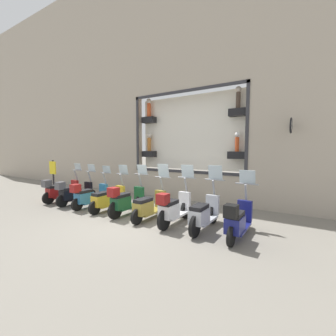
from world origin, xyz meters
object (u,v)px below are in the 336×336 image
(scooter_silver_1, at_px, (204,214))
(scooter_green_4, at_px, (126,201))
(scooter_red_8, at_px, (60,191))
(scooter_navy_0, at_px, (237,220))
(scooter_olive_3, at_px, (149,206))
(scooter_black_7, at_px, (74,193))
(scooter_white_2, at_px, (173,208))
(scooter_teal_6, at_px, (89,196))
(scooter_yellow_5, at_px, (107,199))
(shop_sign_post, at_px, (53,178))

(scooter_silver_1, distance_m, scooter_green_4, 2.73)
(scooter_red_8, bearing_deg, scooter_navy_0, -90.01)
(scooter_olive_3, bearing_deg, scooter_black_7, 91.06)
(scooter_silver_1, bearing_deg, scooter_red_8, 90.65)
(scooter_white_2, relative_size, scooter_teal_6, 1.01)
(scooter_yellow_5, bearing_deg, scooter_red_8, 91.30)
(scooter_white_2, xyz_separation_m, scooter_green_4, (-0.00, 1.82, -0.00))
(scooter_navy_0, relative_size, scooter_black_7, 1.00)
(scooter_white_2, distance_m, scooter_green_4, 1.82)
(scooter_navy_0, bearing_deg, scooter_yellow_5, 89.20)
(scooter_green_4, distance_m, scooter_teal_6, 1.82)
(scooter_navy_0, relative_size, scooter_silver_1, 0.99)
(scooter_teal_6, relative_size, shop_sign_post, 1.06)
(scooter_teal_6, bearing_deg, scooter_silver_1, -89.00)
(scooter_green_4, relative_size, shop_sign_post, 1.07)
(scooter_white_2, relative_size, scooter_yellow_5, 1.01)
(scooter_silver_1, height_order, shop_sign_post, scooter_silver_1)
(scooter_navy_0, relative_size, scooter_red_8, 1.00)
(scooter_olive_3, relative_size, scooter_black_7, 1.00)
(scooter_teal_6, xyz_separation_m, shop_sign_post, (0.20, 2.58, 0.46))
(scooter_olive_3, bearing_deg, scooter_navy_0, -91.39)
(scooter_white_2, relative_size, scooter_red_8, 1.01)
(scooter_yellow_5, bearing_deg, shop_sign_post, 87.87)
(scooter_white_2, bearing_deg, scooter_black_7, 90.22)
(scooter_navy_0, xyz_separation_m, scooter_red_8, (0.00, 7.28, 0.00))
(scooter_silver_1, height_order, scooter_black_7, scooter_silver_1)
(scooter_silver_1, height_order, scooter_teal_6, scooter_silver_1)
(scooter_green_4, relative_size, scooter_yellow_5, 1.01)
(scooter_silver_1, distance_m, scooter_red_8, 6.37)
(scooter_green_4, height_order, scooter_teal_6, scooter_green_4)
(scooter_white_2, xyz_separation_m, scooter_olive_3, (0.05, 0.91, -0.07))
(scooter_teal_6, xyz_separation_m, scooter_black_7, (0.00, 0.91, 0.01))
(scooter_teal_6, distance_m, scooter_red_8, 1.82)
(scooter_olive_3, bearing_deg, scooter_white_2, -93.13)
(scooter_white_2, xyz_separation_m, scooter_yellow_5, (0.05, 2.73, -0.07))
(scooter_yellow_5, bearing_deg, scooter_olive_3, -89.91)
(scooter_silver_1, xyz_separation_m, scooter_teal_6, (-0.08, 4.55, 0.00))
(scooter_white_2, distance_m, scooter_teal_6, 3.64)
(scooter_black_7, bearing_deg, shop_sign_post, 83.37)
(scooter_red_8, bearing_deg, scooter_white_2, -89.84)
(scooter_teal_6, xyz_separation_m, scooter_red_8, (0.01, 1.82, 0.01))
(scooter_navy_0, bearing_deg, scooter_silver_1, 85.35)
(scooter_silver_1, relative_size, scooter_black_7, 1.01)
(scooter_green_4, bearing_deg, scooter_teal_6, 90.59)
(scooter_silver_1, height_order, scooter_yellow_5, scooter_silver_1)
(scooter_olive_3, distance_m, scooter_teal_6, 2.73)
(scooter_navy_0, distance_m, scooter_silver_1, 0.91)
(scooter_silver_1, bearing_deg, scooter_olive_3, 90.25)
(scooter_yellow_5, distance_m, shop_sign_post, 3.53)
(scooter_silver_1, relative_size, shop_sign_post, 1.07)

